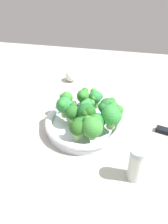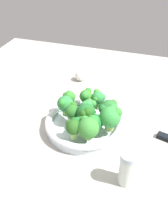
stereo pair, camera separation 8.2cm
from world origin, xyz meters
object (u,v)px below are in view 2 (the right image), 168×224
object	(u,v)px
broccoli_floret_11	(74,127)
pepper_shaker	(127,168)
broccoli_floret_3	(72,111)
broccoli_floret_9	(95,122)
bowl	(84,124)
broccoli_floret_12	(66,104)
broccoli_floret_4	(98,98)
broccoli_floret_5	(82,123)
broccoli_floret_10	(89,127)
broccoli_floret_1	(111,116)
broccoli_floret_0	(86,96)
garlic_bulb	(80,76)
broccoli_floret_8	(108,109)
broccoli_floret_2	(86,112)
broccoli_floret_6	(88,106)
broccoli_floret_7	(69,97)

from	to	relation	value
broccoli_floret_11	pepper_shaker	size ratio (longest dim) A/B	0.59
broccoli_floret_3	broccoli_floret_9	bearing A→B (deg)	69.12
bowl	broccoli_floret_12	size ratio (longest dim) A/B	3.65
broccoli_floret_4	broccoli_floret_5	size ratio (longest dim) A/B	1.24
pepper_shaker	broccoli_floret_10	bearing A→B (deg)	-125.81
broccoli_floret_1	broccoli_floret_12	distance (cm)	15.66
broccoli_floret_0	garlic_bulb	bearing A→B (deg)	-157.24
broccoli_floret_5	broccoli_floret_8	bearing A→B (deg)	144.74
broccoli_floret_4	broccoli_floret_10	distance (cm)	15.46
broccoli_floret_2	broccoli_floret_10	world-z (taller)	broccoli_floret_10
broccoli_floret_5	pepper_shaker	xyz separation A→B (cm)	(11.79, 16.04, -1.85)
broccoli_floret_4	broccoli_floret_6	xyz separation A→B (cm)	(4.63, -2.10, -0.41)
broccoli_floret_3	garlic_bulb	size ratio (longest dim) A/B	1.29
broccoli_floret_9	broccoli_floret_10	bearing A→B (deg)	-12.06
broccoli_floret_7	broccoli_floret_10	bearing A→B (deg)	39.40
broccoli_floret_0	pepper_shaker	world-z (taller)	broccoli_floret_0
broccoli_floret_5	garlic_bulb	world-z (taller)	broccoli_floret_5
broccoli_floret_10	bowl	bearing A→B (deg)	-152.67
bowl	pepper_shaker	bearing A→B (deg)	44.86
broccoli_floret_8	broccoli_floret_12	distance (cm)	13.59
broccoli_floret_12	pepper_shaker	distance (cm)	29.77
broccoli_floret_4	broccoli_floret_7	size ratio (longest dim) A/B	1.13
broccoli_floret_4	pepper_shaker	xyz separation A→B (cm)	(24.85, 14.55, -2.74)
broccoli_floret_1	broccoli_floret_6	xyz separation A→B (cm)	(-4.90, -8.61, -1.39)
broccoli_floret_0	broccoli_floret_1	xyz separation A→B (cm)	(9.24, 10.76, 0.92)
broccoli_floret_5	broccoli_floret_12	world-z (taller)	broccoli_floret_12
pepper_shaker	broccoli_floret_6	bearing A→B (deg)	-140.51
broccoli_floret_4	broccoli_floret_12	world-z (taller)	broccoli_floret_12
broccoli_floret_6	garlic_bulb	world-z (taller)	broccoli_floret_6
broccoli_floret_11	broccoli_floret_12	distance (cm)	11.18
broccoli_floret_1	broccoli_floret_7	size ratio (longest dim) A/B	1.43
broccoli_floret_8	broccoli_floret_11	bearing A→B (deg)	-32.68
broccoli_floret_1	broccoli_floret_8	bearing A→B (deg)	-157.83
broccoli_floret_0	broccoli_floret_2	bearing A→B (deg)	16.86
broccoli_floret_11	garlic_bulb	world-z (taller)	broccoli_floret_11
broccoli_floret_3	broccoli_floret_11	distance (cm)	8.17
broccoli_floret_0	broccoli_floret_8	distance (cm)	9.75
broccoli_floret_1	broccoli_floret_11	world-z (taller)	broccoli_floret_1
bowl	broccoli_floret_6	world-z (taller)	broccoli_floret_6
bowl	broccoli_floret_6	xyz separation A→B (cm)	(-3.03, 0.44, 5.53)
garlic_bulb	pepper_shaker	distance (cm)	55.49
broccoli_floret_3	pepper_shaker	xyz separation A→B (cm)	(16.11, 20.73, -2.22)
broccoli_floret_3	broccoli_floret_10	distance (cm)	10.15
bowl	broccoli_floret_3	bearing A→B (deg)	-73.46
bowl	broccoli_floret_11	distance (cm)	10.35
broccoli_floret_7	bowl	bearing A→B (deg)	50.51
broccoli_floret_4	broccoli_floret_8	world-z (taller)	broccoli_floret_8
broccoli_floret_11	broccoli_floret_5	bearing A→B (deg)	154.91
broccoli_floret_3	broccoli_floret_4	size ratio (longest dim) A/B	0.93
broccoli_floret_6	pepper_shaker	xyz separation A→B (cm)	(20.21, 16.65, -2.33)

